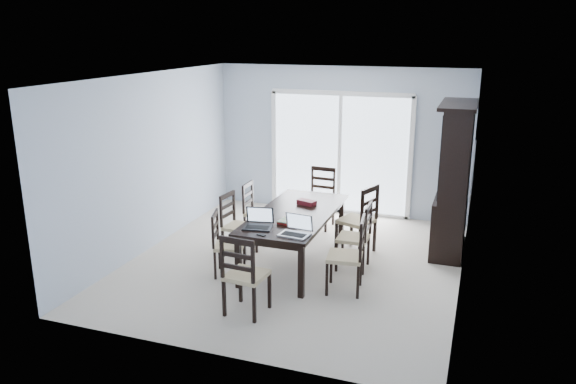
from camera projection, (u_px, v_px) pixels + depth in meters
name	position (u px, v px, depth m)	size (l,w,h in m)	color
floor	(295.00, 262.00, 7.98)	(5.00, 5.00, 0.00)	beige
ceiling	(295.00, 77.00, 7.26)	(5.00, 5.00, 0.00)	white
back_wall	(340.00, 141.00, 9.88)	(4.50, 0.02, 2.60)	#ACB9CD
wall_left	(152.00, 162.00, 8.33)	(0.02, 5.00, 2.60)	#ACB9CD
wall_right	(468.00, 189.00, 6.90)	(0.02, 5.00, 2.60)	#ACB9CD
balcony	(351.00, 199.00, 11.16)	(4.50, 2.00, 0.10)	gray
railing	(363.00, 159.00, 11.90)	(4.50, 0.06, 1.10)	#99999E
dining_table	(295.00, 218.00, 7.79)	(1.00, 2.20, 0.75)	black
china_hutch	(454.00, 181.00, 8.17)	(0.50, 1.38, 2.20)	black
sliding_door	(340.00, 153.00, 9.92)	(2.52, 0.05, 2.18)	silver
chair_left_near	(223.00, 237.00, 7.46)	(0.48, 0.47, 1.01)	black
chair_left_mid	(234.00, 218.00, 8.14)	(0.45, 0.44, 1.06)	black
chair_left_far	(254.00, 205.00, 8.80)	(0.40, 0.39, 1.03)	black
chair_right_near	(353.00, 247.00, 6.94)	(0.49, 0.47, 1.13)	black
chair_right_mid	(360.00, 230.00, 7.61)	(0.43, 0.41, 1.08)	black
chair_right_far	(362.00, 213.00, 8.13)	(0.59, 0.58, 1.20)	black
chair_end_near	(242.00, 267.00, 6.32)	(0.46, 0.48, 1.15)	black
chair_end_far	(321.00, 191.00, 9.36)	(0.46, 0.47, 1.14)	black
laptop_dark	(258.00, 224.00, 7.13)	(0.40, 0.31, 0.25)	black
laptop_silver	(294.00, 231.00, 6.87)	(0.39, 0.29, 0.25)	#BBBBBE
book_stack	(289.00, 222.00, 7.31)	(0.30, 0.24, 0.04)	maroon
cell_phone	(261.00, 235.00, 6.89)	(0.11, 0.05, 0.01)	black
game_box	(307.00, 202.00, 8.11)	(0.27, 0.13, 0.07)	#501014
hot_tub	(303.00, 172.00, 11.20)	(1.91, 1.73, 0.92)	brown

